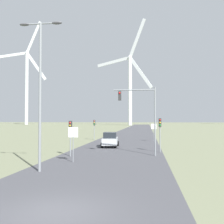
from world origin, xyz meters
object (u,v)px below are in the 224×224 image
stop_sign_far (154,129)px  traffic_light_post_near_right (160,127)px  traffic_light_post_near_left (70,130)px  car_approaching (110,140)px  wind_turbine_far_left (27,80)px  traffic_light_post_mid_left (94,125)px  wind_turbine_left (130,82)px  traffic_light_mast_overhead (141,108)px  stop_sign_near (73,138)px  streetlamp (40,78)px

stop_sign_far → traffic_light_post_near_right: 13.35m
stop_sign_far → traffic_light_post_near_left: 19.25m
car_approaching → wind_turbine_far_left: (-77.05, 136.86, 29.79)m
stop_sign_far → car_approaching: bearing=-122.6°
traffic_light_post_near_left → traffic_light_post_mid_left: traffic_light_post_mid_left is taller
stop_sign_far → car_approaching: size_ratio=0.65×
traffic_light_post_mid_left → wind_turbine_left: (-1.10, 111.70, 23.52)m
traffic_light_post_near_right → wind_turbine_far_left: (-82.96, 141.42, 28.09)m
traffic_light_post_mid_left → traffic_light_mast_overhead: size_ratio=0.51×
traffic_light_post_near_right → wind_turbine_far_left: bearing=120.4°
traffic_light_post_mid_left → car_approaching: bearing=-68.8°
stop_sign_near → traffic_light_post_mid_left: traffic_light_post_mid_left is taller
traffic_light_post_near_right → stop_sign_near: bearing=-134.3°
stop_sign_near → stop_sign_far: 21.87m
wind_turbine_far_left → traffic_light_mast_overhead: bearing=-60.6°
wind_turbine_far_left → wind_turbine_left: 73.28m
stop_sign_near → wind_turbine_far_left: (-75.74, 148.83, 28.74)m
traffic_light_post_mid_left → car_approaching: (4.23, -10.90, -1.55)m
traffic_light_mast_overhead → wind_turbine_left: bearing=94.1°
stop_sign_far → traffic_light_post_near_right: bearing=-88.7°
traffic_light_post_near_left → wind_turbine_far_left: bearing=117.1°
stop_sign_far → car_approaching: (-5.61, -8.77, -1.01)m
stop_sign_near → wind_turbine_left: 136.75m
wind_turbine_far_left → stop_sign_far: bearing=-57.2°
wind_turbine_far_left → wind_turbine_left: (71.72, -14.26, -4.72)m
wind_turbine_far_left → wind_turbine_left: bearing=-11.2°
traffic_light_post_near_left → traffic_light_post_mid_left: 19.64m
car_approaching → wind_turbine_left: wind_turbine_left is taller
traffic_light_post_near_right → car_approaching: 7.66m
stop_sign_far → streetlamp: bearing=-108.1°
stop_sign_near → traffic_light_post_near_left: size_ratio=0.85×
stop_sign_far → car_approaching: 10.46m
car_approaching → wind_turbine_left: size_ratio=0.07×
car_approaching → wind_turbine_far_left: bearing=119.4°
wind_turbine_left → stop_sign_near: bearing=-88.3°
traffic_light_post_near_right → wind_turbine_left: 129.78m
traffic_light_post_mid_left → wind_turbine_left: bearing=90.6°
traffic_light_post_near_right → traffic_light_post_mid_left: size_ratio=1.06×
wind_turbine_left → stop_sign_far: bearing=-84.5°
traffic_light_post_near_right → traffic_light_post_mid_left: (-10.14, 15.46, -0.15)m
stop_sign_near → traffic_light_mast_overhead: (5.32, 4.72, 2.60)m
traffic_light_post_near_right → traffic_light_post_mid_left: traffic_light_post_near_right is taller
stop_sign_far → wind_turbine_far_left: size_ratio=0.04×
stop_sign_far → wind_turbine_far_left: (-82.66, 128.09, 28.78)m
traffic_light_post_mid_left → wind_turbine_far_left: (-72.82, 125.96, 28.24)m
traffic_light_post_near_right → traffic_light_post_mid_left: 18.49m
streetlamp → car_approaching: streetlamp is taller
traffic_light_mast_overhead → streetlamp: bearing=-126.9°
traffic_light_post_near_right → traffic_light_mast_overhead: size_ratio=0.55×
streetlamp → traffic_light_mast_overhead: bearing=53.1°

